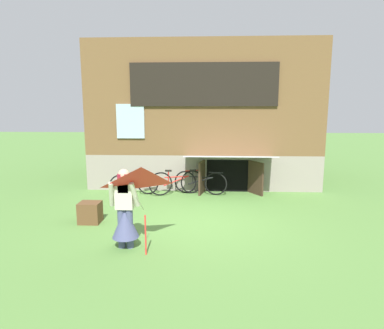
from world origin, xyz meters
The scene contains 8 objects.
ground_plane centered at (0.00, 0.00, 0.00)m, with size 60.00×60.00×0.00m, color #56843D.
log_house centered at (0.00, 5.27, 2.45)m, with size 7.79×5.67×4.89m.
person centered at (-1.45, -1.57, 0.66)m, with size 0.61×0.52×1.57m.
kite centered at (-0.99, -2.17, 1.26)m, with size 1.19×1.24×1.55m.
bicycle_black centered at (-0.08, 2.61, 0.38)m, with size 1.69×0.40×0.78m.
bicycle_red centered at (-0.84, 2.52, 0.39)m, with size 1.69×0.62×0.81m.
bicycle_green centered at (-2.18, 2.44, 0.34)m, with size 1.52×0.28×0.70m.
wooden_crate centered at (-2.65, -0.19, 0.25)m, with size 0.50×0.42×0.50m, color brown.
Camera 1 is at (0.13, -7.61, 2.70)m, focal length 30.81 mm.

